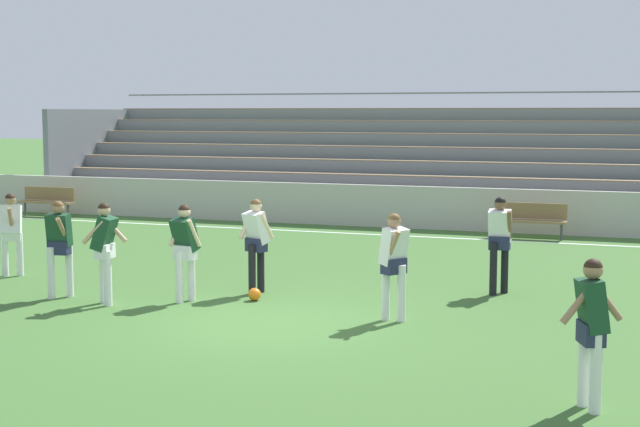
% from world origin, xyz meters
% --- Properties ---
extents(ground_plane, '(160.00, 160.00, 0.00)m').
position_xyz_m(ground_plane, '(0.00, 0.00, 0.00)').
color(ground_plane, '#3D662D').
extents(field_line_sideline, '(44.00, 0.12, 0.01)m').
position_xyz_m(field_line_sideline, '(0.00, 10.43, 0.00)').
color(field_line_sideline, white).
rests_on(field_line_sideline, ground).
extents(sideline_wall, '(48.00, 0.16, 1.17)m').
position_xyz_m(sideline_wall, '(0.00, 12.03, 0.59)').
color(sideline_wall, '#BCB7AD').
rests_on(sideline_wall, ground).
extents(bleacher_stand, '(21.85, 5.50, 3.87)m').
position_xyz_m(bleacher_stand, '(-2.83, 15.87, 1.72)').
color(bleacher_stand, '#897051').
rests_on(bleacher_stand, ground).
extents(bench_far_right, '(1.80, 0.40, 0.90)m').
position_xyz_m(bench_far_right, '(-12.04, 11.04, 0.55)').
color(bench_far_right, olive).
rests_on(bench_far_right, ground).
extents(bench_near_bin, '(1.80, 0.40, 0.90)m').
position_xyz_m(bench_near_bin, '(2.51, 11.04, 0.55)').
color(bench_near_bin, olive).
rests_on(bench_near_bin, ground).
extents(player_dark_wide_left, '(0.53, 0.45, 1.65)m').
position_xyz_m(player_dark_wide_left, '(-1.94, 1.05, 0.98)').
color(player_dark_wide_left, white).
rests_on(player_dark_wide_left, ground).
extents(player_white_pressing_high, '(0.60, 0.48, 1.68)m').
position_xyz_m(player_white_pressing_high, '(-1.10, 2.11, 1.00)').
color(player_white_pressing_high, black).
rests_on(player_white_pressing_high, ground).
extents(player_white_deep_cover, '(0.50, 0.65, 1.62)m').
position_xyz_m(player_white_deep_cover, '(-6.30, 2.10, 0.96)').
color(player_white_deep_cover, white).
rests_on(player_white_deep_cover, ground).
extents(player_dark_dropping_back, '(0.62, 0.47, 1.70)m').
position_xyz_m(player_dark_dropping_back, '(-3.08, 0.40, 1.02)').
color(player_dark_dropping_back, white).
rests_on(player_dark_dropping_back, ground).
extents(player_dark_on_ball, '(0.46, 0.65, 1.68)m').
position_xyz_m(player_dark_on_ball, '(-4.13, 0.61, 1.00)').
color(player_dark_on_ball, white).
rests_on(player_dark_on_ball, ground).
extents(player_dark_overlapping, '(0.65, 0.49, 1.65)m').
position_xyz_m(player_dark_overlapping, '(4.88, -2.56, 0.98)').
color(player_dark_overlapping, white).
rests_on(player_dark_overlapping, ground).
extents(player_white_wide_right, '(0.47, 0.61, 1.66)m').
position_xyz_m(player_white_wide_right, '(1.75, 0.85, 0.99)').
color(player_white_wide_right, white).
rests_on(player_white_wide_right, ground).
extents(player_white_challenging, '(0.44, 0.45, 1.72)m').
position_xyz_m(player_white_challenging, '(2.93, 3.53, 1.03)').
color(player_white_challenging, black).
rests_on(player_white_challenging, ground).
extents(soccer_ball, '(0.22, 0.22, 0.22)m').
position_xyz_m(soccer_ball, '(-0.88, 1.52, 0.11)').
color(soccer_ball, orange).
rests_on(soccer_ball, ground).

